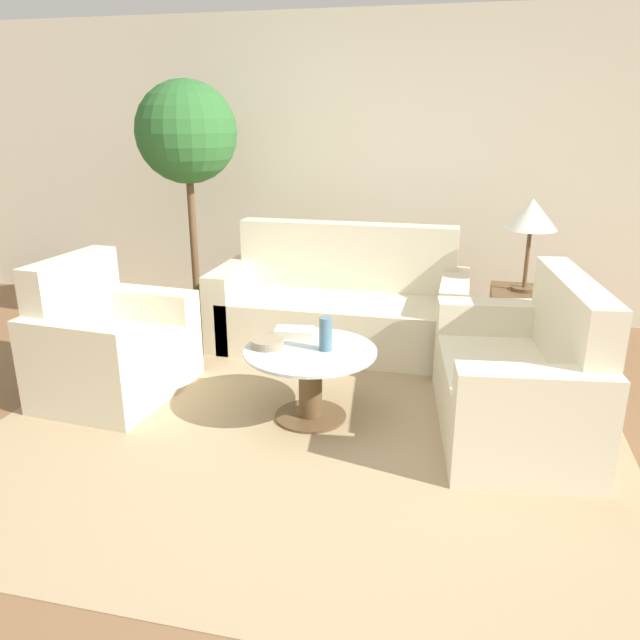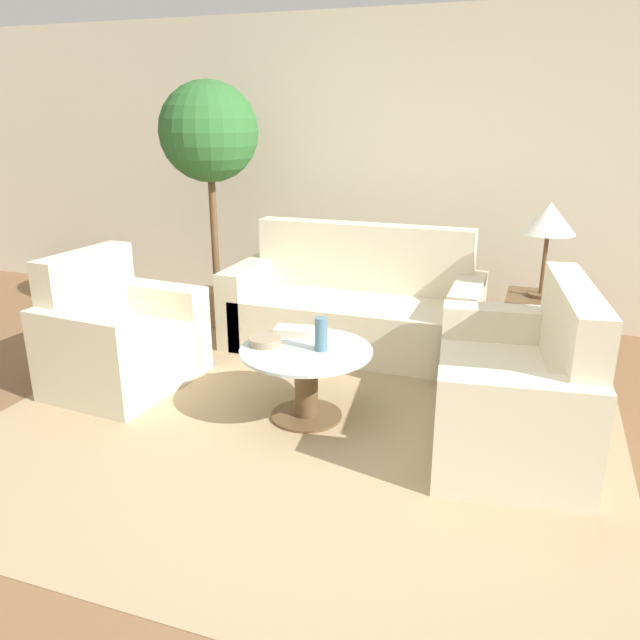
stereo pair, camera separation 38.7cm
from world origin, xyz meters
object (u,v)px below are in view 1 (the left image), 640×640
coffee_table (310,374)px  potted_plant (187,143)px  book_stack (294,332)px  table_lamp (532,217)px  armchair (107,350)px  loveseat (524,384)px  vase (326,334)px  bowl (268,343)px  sofa_main (341,309)px

coffee_table → potted_plant: bearing=133.8°
book_stack → table_lamp: bearing=29.5°
armchair → coffee_table: armchair is taller
coffee_table → table_lamp: size_ratio=1.19×
loveseat → table_lamp: table_lamp is taller
loveseat → vase: size_ratio=7.05×
potted_plant → bowl: 2.10m
armchair → vase: armchair is taller
book_stack → potted_plant: bearing=126.7°
table_lamp → potted_plant: (-2.65, 0.13, 0.46)m
armchair → book_stack: bearing=-79.2°
loveseat → armchair: bearing=-95.7°
potted_plant → book_stack: bearing=-45.4°
loveseat → coffee_table: loveseat is taller
loveseat → potted_plant: size_ratio=0.70×
coffee_table → bowl: size_ratio=4.03×
vase → bowl: (-0.35, -0.03, -0.08)m
sofa_main → loveseat: (1.31, -1.16, -0.00)m
sofa_main → loveseat: bearing=-41.6°
sofa_main → bowl: 1.33m
sofa_main → armchair: 1.80m
vase → table_lamp: bearing=46.9°
book_stack → sofa_main: bearing=78.3°
bowl → loveseat: bearing=5.6°
vase → book_stack: vase is taller
sofa_main → armchair: bearing=-136.7°
armchair → coffee_table: (1.39, -0.06, -0.01)m
armchair → bowl: armchair is taller
vase → book_stack: (-0.24, 0.18, -0.07)m
table_lamp → vase: 1.83m
table_lamp → sofa_main: bearing=-180.0°
loveseat → vase: loveseat is taller
table_lamp → potted_plant: size_ratio=0.33×
vase → book_stack: size_ratio=0.79×
sofa_main → book_stack: (-0.07, -1.10, 0.18)m
sofa_main → loveseat: sofa_main is taller
bowl → book_stack: book_stack is taller
loveseat → coffee_table: (-1.23, -0.13, -0.01)m
coffee_table → potted_plant: potted_plant is taller
bowl → book_stack: (0.11, 0.21, 0.00)m
armchair → table_lamp: size_ratio=1.51×
coffee_table → loveseat: bearing=6.0°
loveseat → book_stack: (-1.38, 0.06, 0.18)m
vase → bowl: size_ratio=1.02×
sofa_main → potted_plant: bearing=174.3°
loveseat → bowl: 1.51m
vase → book_stack: bearing=143.4°
coffee_table → potted_plant: 2.33m
coffee_table → table_lamp: table_lamp is taller
armchair → sofa_main: bearing=-42.1°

